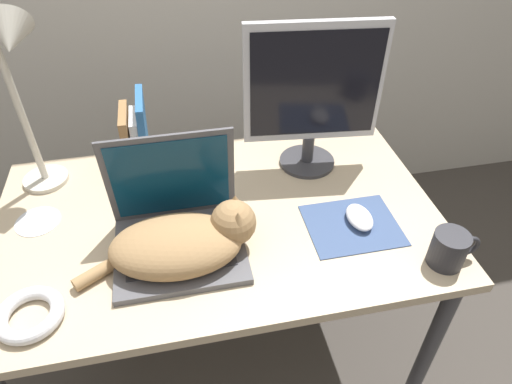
{
  "coord_description": "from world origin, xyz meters",
  "views": [
    {
      "loc": [
        -0.08,
        -0.55,
        1.62
      ],
      "look_at": [
        0.1,
        0.33,
        0.86
      ],
      "focal_mm": 32.0,
      "sensor_mm": 36.0,
      "label": 1
    }
  ],
  "objects_px": {
    "laptop": "(178,228)",
    "mug": "(450,249)",
    "computer_mouse": "(359,217)",
    "cat": "(185,242)",
    "desk_lamp": "(18,73)",
    "external_monitor": "(313,94)",
    "cable_coil": "(29,315)",
    "cd_disc": "(38,221)",
    "book_row": "(136,139)"
  },
  "relations": [
    {
      "from": "cat",
      "to": "cd_disc",
      "type": "bearing_deg",
      "value": 151.15
    },
    {
      "from": "laptop",
      "to": "mug",
      "type": "distance_m",
      "value": 0.67
    },
    {
      "from": "cable_coil",
      "to": "mug",
      "type": "distance_m",
      "value": 0.98
    },
    {
      "from": "computer_mouse",
      "to": "cd_disc",
      "type": "relative_size",
      "value": 0.88
    },
    {
      "from": "laptop",
      "to": "cable_coil",
      "type": "bearing_deg",
      "value": -153.84
    },
    {
      "from": "computer_mouse",
      "to": "desk_lamp",
      "type": "xyz_separation_m",
      "value": [
        -0.82,
        0.33,
        0.34
      ]
    },
    {
      "from": "cd_disc",
      "to": "cat",
      "type": "bearing_deg",
      "value": -28.85
    },
    {
      "from": "cable_coil",
      "to": "cd_disc",
      "type": "xyz_separation_m",
      "value": [
        -0.03,
        0.32,
        -0.01
      ]
    },
    {
      "from": "laptop",
      "to": "external_monitor",
      "type": "distance_m",
      "value": 0.53
    },
    {
      "from": "mug",
      "to": "external_monitor",
      "type": "bearing_deg",
      "value": 115.04
    },
    {
      "from": "cat",
      "to": "cd_disc",
      "type": "height_order",
      "value": "cat"
    },
    {
      "from": "desk_lamp",
      "to": "mug",
      "type": "relative_size",
      "value": 4.14
    },
    {
      "from": "book_row",
      "to": "desk_lamp",
      "type": "height_order",
      "value": "desk_lamp"
    },
    {
      "from": "laptop",
      "to": "computer_mouse",
      "type": "height_order",
      "value": "laptop"
    },
    {
      "from": "desk_lamp",
      "to": "cable_coil",
      "type": "distance_m",
      "value": 0.59
    },
    {
      "from": "external_monitor",
      "to": "cd_disc",
      "type": "bearing_deg",
      "value": -172.06
    },
    {
      "from": "desk_lamp",
      "to": "cat",
      "type": "bearing_deg",
      "value": -46.09
    },
    {
      "from": "cat",
      "to": "external_monitor",
      "type": "xyz_separation_m",
      "value": [
        0.41,
        0.32,
        0.18
      ]
    },
    {
      "from": "cat",
      "to": "external_monitor",
      "type": "distance_m",
      "value": 0.55
    },
    {
      "from": "mug",
      "to": "laptop",
      "type": "bearing_deg",
      "value": 162.74
    },
    {
      "from": "desk_lamp",
      "to": "mug",
      "type": "xyz_separation_m",
      "value": [
        0.98,
        -0.51,
        -0.31
      ]
    },
    {
      "from": "cat",
      "to": "book_row",
      "type": "distance_m",
      "value": 0.42
    },
    {
      "from": "computer_mouse",
      "to": "cd_disc",
      "type": "bearing_deg",
      "value": 168.2
    },
    {
      "from": "computer_mouse",
      "to": "mug",
      "type": "xyz_separation_m",
      "value": [
        0.16,
        -0.18,
        0.03
      ]
    },
    {
      "from": "desk_lamp",
      "to": "cable_coil",
      "type": "height_order",
      "value": "desk_lamp"
    },
    {
      "from": "laptop",
      "to": "cd_disc",
      "type": "height_order",
      "value": "laptop"
    },
    {
      "from": "computer_mouse",
      "to": "mug",
      "type": "distance_m",
      "value": 0.24
    },
    {
      "from": "external_monitor",
      "to": "desk_lamp",
      "type": "distance_m",
      "value": 0.77
    },
    {
      "from": "mug",
      "to": "cable_coil",
      "type": "bearing_deg",
      "value": 178.09
    },
    {
      "from": "external_monitor",
      "to": "mug",
      "type": "xyz_separation_m",
      "value": [
        0.22,
        -0.47,
        -0.2
      ]
    },
    {
      "from": "external_monitor",
      "to": "cable_coil",
      "type": "relative_size",
      "value": 3.01
    },
    {
      "from": "laptop",
      "to": "desk_lamp",
      "type": "distance_m",
      "value": 0.55
    },
    {
      "from": "computer_mouse",
      "to": "mug",
      "type": "relative_size",
      "value": 0.83
    },
    {
      "from": "external_monitor",
      "to": "computer_mouse",
      "type": "relative_size",
      "value": 4.26
    },
    {
      "from": "external_monitor",
      "to": "computer_mouse",
      "type": "height_order",
      "value": "external_monitor"
    },
    {
      "from": "cat",
      "to": "cd_disc",
      "type": "distance_m",
      "value": 0.45
    },
    {
      "from": "cd_disc",
      "to": "external_monitor",
      "type": "bearing_deg",
      "value": 7.94
    },
    {
      "from": "cat",
      "to": "desk_lamp",
      "type": "xyz_separation_m",
      "value": [
        -0.35,
        0.37,
        0.3
      ]
    },
    {
      "from": "computer_mouse",
      "to": "book_row",
      "type": "bearing_deg",
      "value": 147.42
    },
    {
      "from": "desk_lamp",
      "to": "cable_coil",
      "type": "bearing_deg",
      "value": -89.98
    },
    {
      "from": "external_monitor",
      "to": "cd_disc",
      "type": "xyz_separation_m",
      "value": [
        -0.79,
        -0.11,
        -0.24
      ]
    },
    {
      "from": "computer_mouse",
      "to": "cable_coil",
      "type": "distance_m",
      "value": 0.83
    },
    {
      "from": "cable_coil",
      "to": "cd_disc",
      "type": "height_order",
      "value": "cable_coil"
    },
    {
      "from": "laptop",
      "to": "computer_mouse",
      "type": "xyz_separation_m",
      "value": [
        0.48,
        -0.02,
        -0.04
      ]
    },
    {
      "from": "laptop",
      "to": "external_monitor",
      "type": "height_order",
      "value": "external_monitor"
    },
    {
      "from": "cable_coil",
      "to": "cd_disc",
      "type": "bearing_deg",
      "value": 96.16
    },
    {
      "from": "external_monitor",
      "to": "book_row",
      "type": "distance_m",
      "value": 0.54
    },
    {
      "from": "cat",
      "to": "desk_lamp",
      "type": "height_order",
      "value": "desk_lamp"
    },
    {
      "from": "cable_coil",
      "to": "mug",
      "type": "height_order",
      "value": "mug"
    },
    {
      "from": "laptop",
      "to": "cable_coil",
      "type": "relative_size",
      "value": 2.16
    }
  ]
}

